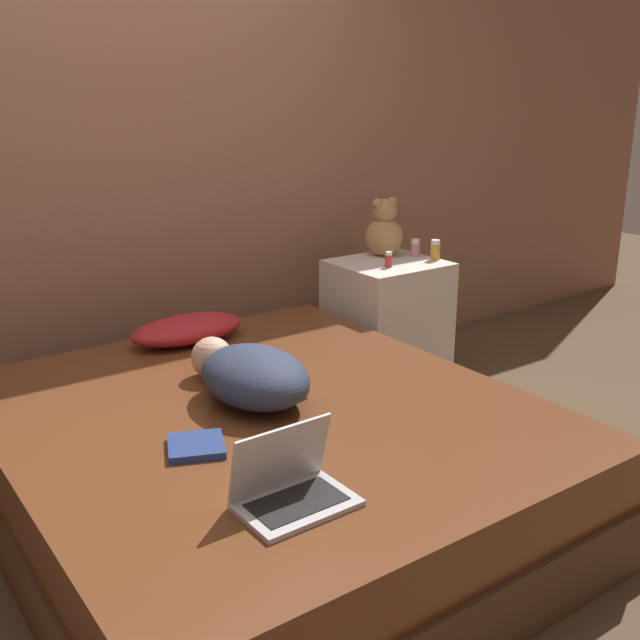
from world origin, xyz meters
The scene contains 12 objects.
ground_plane centered at (0.00, 0.00, 0.00)m, with size 12.00×12.00×0.00m, color brown.
wall_back centered at (0.00, 1.27, 1.30)m, with size 8.00×0.06×2.60m.
bed centered at (0.00, 0.00, 0.22)m, with size 1.75×1.97×0.44m.
nightstand centered at (1.20, 0.74, 0.33)m, with size 0.53×0.48×0.66m.
pillow centered at (0.10, 0.79, 0.50)m, with size 0.51×0.27×0.11m.
person_lying centered at (0.00, 0.09, 0.53)m, with size 0.36×0.62×0.20m.
laptop centered at (-0.27, -0.58, 0.49)m, with size 0.31×0.21×0.21m.
teddy_bear centered at (1.28, 0.87, 0.79)m, with size 0.20×0.20×0.30m.
bottle_pink centered at (1.40, 0.76, 0.70)m, with size 0.05×0.05×0.09m.
bottle_amber centered at (1.42, 0.64, 0.71)m, with size 0.05×0.05×0.10m.
bottle_red centered at (1.12, 0.65, 0.70)m, with size 0.04×0.04×0.08m.
book centered at (-0.34, -0.15, 0.45)m, with size 0.22×0.23×0.02m.
Camera 1 is at (-1.23, -2.07, 1.52)m, focal length 42.00 mm.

